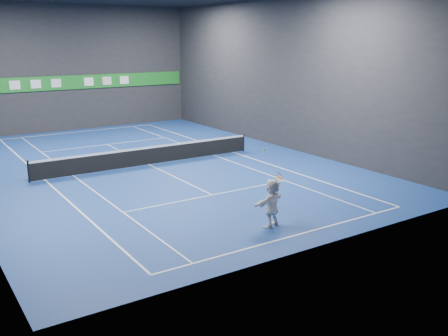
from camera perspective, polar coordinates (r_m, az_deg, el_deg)
ground at (r=27.15m, az=-8.50°, el=0.36°), size 26.00×26.00×0.00m
wall_back at (r=38.61m, az=-17.07°, el=10.83°), size 18.00×0.10×9.00m
wall_front at (r=15.61m, az=11.55°, el=6.62°), size 18.00×0.10×9.00m
wall_right at (r=31.23m, az=6.58°, el=10.63°), size 0.10×26.00×9.00m
baseline_near at (r=17.55m, az=8.25°, el=-7.60°), size 10.98×0.08×0.01m
baseline_far at (r=38.06m, az=-16.09°, el=4.02°), size 10.98×0.08×0.01m
sideline_doubles_left at (r=25.45m, az=-19.77°, el=-1.31°), size 0.08×23.78×0.01m
sideline_doubles_right at (r=29.78m, az=1.12°, el=1.78°), size 0.08×23.78×0.01m
sideline_singles_left at (r=25.78m, az=-16.81°, el=-0.87°), size 0.06×23.78×0.01m
sideline_singles_right at (r=29.05m, az=-1.13°, el=1.45°), size 0.06×23.78×0.01m
service_line_near at (r=21.70m, az=-1.35°, el=-3.09°), size 8.23×0.06×0.01m
service_line_far at (r=32.94m, az=-13.21°, el=2.64°), size 8.23×0.06×0.01m
center_service_line at (r=27.15m, az=-8.50°, el=0.37°), size 0.06×12.80×0.01m
player at (r=17.97m, az=5.45°, el=-3.98°), size 1.73×1.04×1.77m
tennis_ball at (r=17.54m, az=4.65°, el=2.10°), size 0.07×0.07×0.07m
tennis_net at (r=27.03m, az=-8.54°, el=1.47°), size 12.50×0.10×1.07m
sponsor_banner at (r=38.62m, az=-16.93°, el=9.35°), size 17.64×0.11×1.00m
tennis_racket at (r=17.98m, az=6.34°, el=-1.09°), size 0.41×0.38×0.68m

